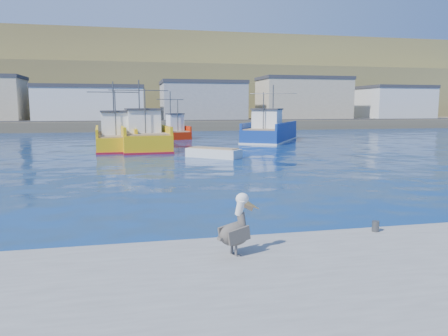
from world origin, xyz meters
name	(u,v)px	position (x,y,z in m)	size (l,w,h in m)	color
ground	(241,223)	(0.00, 0.00, 0.00)	(260.00, 260.00, 0.00)	#071C53
dock_bollards	(295,231)	(0.60, -3.40, 0.65)	(36.20, 0.20, 0.30)	#4C4C4C
far_shore	(141,88)	(0.00, 109.20, 8.98)	(200.00, 81.00, 24.00)	brown
trawler_yellow_a	(115,138)	(-4.91, 28.43, 1.00)	(4.84, 10.78, 6.42)	gold
trawler_yellow_b	(142,137)	(-2.43, 28.37, 1.09)	(5.74, 12.42, 6.62)	gold
trawler_blue	(270,132)	(12.32, 34.12, 1.06)	(9.66, 12.17, 6.57)	navy
boat_orange	(173,131)	(1.89, 41.38, 0.97)	(4.11, 7.25, 5.89)	red
skiff_mid	(214,154)	(2.82, 19.38, 0.30)	(4.25, 4.02, 0.94)	silver
pelican	(236,229)	(-1.26, -4.43, 1.12)	(1.16, 0.72, 1.46)	#595451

